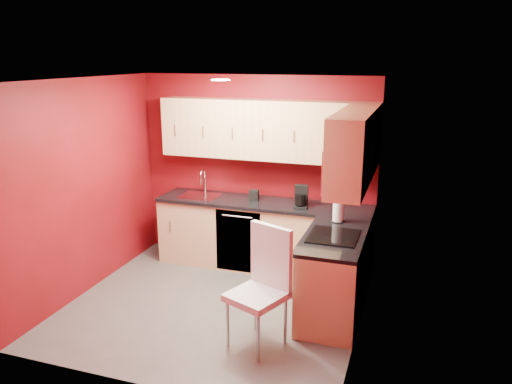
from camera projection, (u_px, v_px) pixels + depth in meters
The scene contains 21 objects.
floor at pixel (215, 305), 5.65m from camera, with size 3.20×3.20×0.00m, color #4E4A48.
ceiling at pixel (209, 80), 4.98m from camera, with size 3.20×3.20×0.00m, color white.
wall_back at pixel (256, 170), 6.69m from camera, with size 3.20×3.20×0.00m, color maroon.
wall_front at pixel (137, 250), 3.94m from camera, with size 3.20×3.20×0.00m, color maroon.
wall_left at pixel (85, 187), 5.80m from camera, with size 3.00×3.00×0.00m, color maroon.
wall_right at pixel (364, 214), 4.83m from camera, with size 3.00×3.00×0.00m, color maroon.
base_cabinets_back at pixel (264, 236), 6.57m from camera, with size 2.80×0.60×0.87m, color tan.
base_cabinets_right at pixel (334, 277), 5.36m from camera, with size 0.60×1.30×0.87m, color tan.
countertop_back at pixel (263, 203), 6.43m from camera, with size 2.80×0.63×0.04m, color black.
countertop_right at pixel (334, 237), 5.23m from camera, with size 0.63×1.27×0.04m, color black.
upper_cabinets_back at pixel (267, 130), 6.31m from camera, with size 2.80×0.35×0.75m, color tan.
upper_cabinets_right at pixel (355, 141), 5.12m from camera, with size 0.35×1.55×0.75m.
microwave at pixel (348, 167), 4.96m from camera, with size 0.42×0.76×0.42m.
cooktop at pixel (333, 236), 5.20m from camera, with size 0.50×0.55×0.01m, color black.
sink at pixel (200, 193), 6.71m from camera, with size 0.52×0.42×0.35m.
dishwasher_front at pixel (238, 241), 6.38m from camera, with size 0.60×0.02×0.82m, color black.
downlight at pixel (221, 80), 5.26m from camera, with size 0.20×0.20×0.01m, color white.
coffee_maker at pixel (301, 197), 6.15m from camera, with size 0.16×0.22×0.27m, color black, non-canonical shape.
napkin_holder at pixel (254, 195), 6.50m from camera, with size 0.12×0.12×0.13m, color black, non-canonical shape.
paper_towel at pixel (338, 210), 5.63m from camera, with size 0.16×0.16×0.27m, color silver, non-canonical shape.
dining_chair at pixel (257, 290), 4.73m from camera, with size 0.48×0.50×1.18m, color silver, non-canonical shape.
Camera 1 is at (2.05, -4.69, 2.74)m, focal length 35.00 mm.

